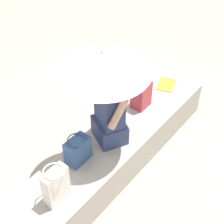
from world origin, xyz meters
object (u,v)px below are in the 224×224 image
object	(u,v)px
shoulder_bag_spare	(78,150)
handbag_black	(56,185)
tote_bag_canvas	(141,94)
magazine	(166,85)
person_seated	(109,109)
parasol	(102,62)

from	to	relation	value
shoulder_bag_spare	handbag_black	bearing A→B (deg)	-160.39
tote_bag_canvas	magazine	world-z (taller)	tote_bag_canvas
person_seated	tote_bag_canvas	size ratio (longest dim) A/B	2.65
handbag_black	shoulder_bag_spare	distance (m)	0.47
handbag_black	tote_bag_canvas	distance (m)	1.49
parasol	shoulder_bag_spare	distance (m)	0.89
tote_bag_canvas	shoulder_bag_spare	distance (m)	1.04
person_seated	tote_bag_canvas	bearing A→B (deg)	3.74
parasol	tote_bag_canvas	xyz separation A→B (m)	(0.70, 0.03, -0.79)
handbag_black	person_seated	bearing A→B (deg)	7.34
magazine	tote_bag_canvas	bearing A→B (deg)	160.42
tote_bag_canvas	shoulder_bag_spare	size ratio (longest dim) A/B	1.21
handbag_black	shoulder_bag_spare	bearing A→B (deg)	19.61
shoulder_bag_spare	magazine	bearing A→B (deg)	-0.99
handbag_black	magazine	size ratio (longest dim) A/B	1.33
parasol	handbag_black	bearing A→B (deg)	-171.35
parasol	shoulder_bag_spare	xyz separation A→B (m)	(-0.34, 0.04, -0.82)
person_seated	magazine	bearing A→B (deg)	0.91
tote_bag_canvas	shoulder_bag_spare	bearing A→B (deg)	179.74
parasol	magazine	xyz separation A→B (m)	(1.23, 0.01, -0.95)
person_seated	shoulder_bag_spare	distance (m)	0.49
shoulder_bag_spare	magazine	xyz separation A→B (m)	(1.57, -0.03, -0.13)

